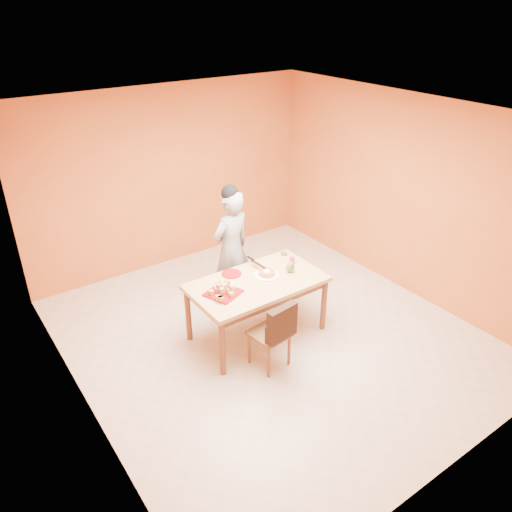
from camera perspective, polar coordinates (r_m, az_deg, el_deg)
floor at (r=6.31m, az=1.63°, el=-9.00°), size 5.00×5.00×0.00m
ceiling at (r=5.16m, az=2.04°, el=15.73°), size 5.00×5.00×0.00m
wall_back at (r=7.60m, az=-9.71°, el=8.80°), size 4.50×0.00×4.50m
wall_left at (r=4.76m, az=-20.47°, el=-4.85°), size 0.00×5.00×5.00m
wall_right at (r=7.08m, az=16.63°, el=6.60°), size 0.00×5.00×5.00m
dining_table at (r=5.96m, az=0.12°, el=-3.68°), size 1.60×0.90×0.76m
dining_chair at (r=5.60m, az=1.66°, el=-8.74°), size 0.44×0.51×0.86m
pastry_pile at (r=5.65m, az=-3.79°, el=-3.72°), size 0.31×0.31×0.10m
person at (r=6.56m, az=-2.83°, el=0.85°), size 0.64×0.48×1.61m
pastry_platter at (r=5.68m, az=-3.77°, el=-4.24°), size 0.45×0.45×0.02m
red_dinner_plate at (r=6.06m, az=-2.81°, el=-2.04°), size 0.30×0.30×0.01m
white_cake_plate at (r=6.03m, az=1.23°, el=-2.17°), size 0.39×0.39×0.01m
sponge_cake at (r=6.01m, az=1.23°, el=-1.95°), size 0.24×0.24×0.04m
cake_server at (r=6.13m, az=0.32°, el=-1.00°), size 0.06×0.26×0.01m
egg_ornament at (r=6.08m, az=3.93°, el=-1.27°), size 0.12×0.10×0.14m
magenta_glass at (r=6.29m, az=4.13°, el=-0.47°), size 0.08×0.08×0.09m
checker_tin at (r=6.51m, az=3.22°, el=0.27°), size 0.10×0.10×0.03m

